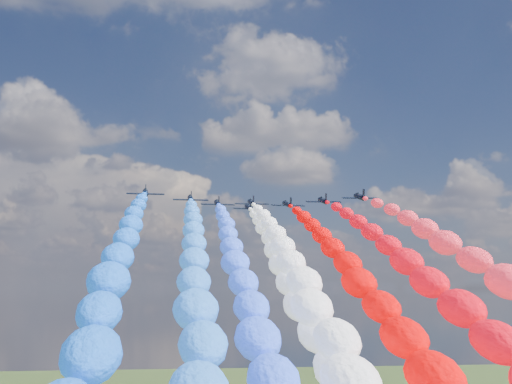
{
  "coord_description": "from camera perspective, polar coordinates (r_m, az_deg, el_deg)",
  "views": [
    {
      "loc": [
        -19.25,
        -162.25,
        66.33
      ],
      "look_at": [
        0.0,
        4.0,
        91.18
      ],
      "focal_mm": 45.72,
      "sensor_mm": 36.0,
      "label": 1
    }
  ],
  "objects": [
    {
      "name": "jet_6",
      "position": [
        171.64,
        5.88,
        -0.75
      ],
      "size": [
        9.36,
        12.59,
        5.17
      ],
      "primitive_type": null,
      "rotation": [
        0.22,
        0.0,
        -0.03
      ],
      "color": "black"
    },
    {
      "name": "trail_7",
      "position": [
        100.86,
        19.83,
        -7.98
      ],
      "size": [
        6.84,
        132.03,
        50.44
      ],
      "primitive_type": null,
      "color": "#F9273A"
    },
    {
      "name": "trail_5",
      "position": [
        110.78,
        8.6,
        -8.38
      ],
      "size": [
        6.84,
        132.03,
        50.44
      ],
      "primitive_type": null,
      "color": "#E60102"
    },
    {
      "name": "trail_1",
      "position": [
        98.75,
        -5.31,
        -8.44
      ],
      "size": [
        6.84,
        132.03,
        50.44
      ],
      "primitive_type": null,
      "color": "blue"
    },
    {
      "name": "jet_7",
      "position": [
        165.79,
        9.06,
        -0.42
      ],
      "size": [
        9.47,
        12.68,
        5.17
      ],
      "primitive_type": null,
      "rotation": [
        0.22,
        0.0,
        -0.04
      ],
      "color": "black"
    },
    {
      "name": "jet_1",
      "position": [
        167.87,
        -5.75,
        -0.58
      ],
      "size": [
        9.25,
        12.51,
        5.17
      ],
      "primitive_type": null,
      "rotation": [
        0.22,
        0.0,
        0.02
      ],
      "color": "black"
    },
    {
      "name": "trail_3",
      "position": [
        106.42,
        3.58,
        -8.46
      ],
      "size": [
        6.84,
        132.03,
        50.44
      ],
      "primitive_type": null,
      "color": "white"
    },
    {
      "name": "jet_4",
      "position": [
        185.27,
        -0.65,
        -1.36
      ],
      "size": [
        9.36,
        12.59,
        5.17
      ],
      "primitive_type": null,
      "rotation": [
        0.22,
        0.0,
        0.03
      ],
      "color": "black"
    },
    {
      "name": "jet_5",
      "position": [
        178.36,
        2.77,
        -1.08
      ],
      "size": [
        9.54,
        12.72,
        5.17
      ],
      "primitive_type": null,
      "rotation": [
        0.22,
        0.0,
        0.05
      ],
      "color": "black"
    },
    {
      "name": "trail_6",
      "position": [
        105.18,
        14.1,
        -8.22
      ],
      "size": [
        6.84,
        132.03,
        50.44
      ],
      "primitive_type": null,
      "color": "red"
    },
    {
      "name": "jet_3",
      "position": [
        174.84,
        -0.39,
        -0.94
      ],
      "size": [
        9.11,
        12.41,
        5.17
      ],
      "primitive_type": null,
      "rotation": [
        0.22,
        0.0,
        0.01
      ],
      "color": "black"
    },
    {
      "name": "jet_0",
      "position": [
        158.74,
        -9.65,
        -0.05
      ],
      "size": [
        9.73,
        12.86,
        5.17
      ],
      "primitive_type": null,
      "rotation": [
        0.22,
        0.0,
        0.06
      ],
      "color": "black"
    },
    {
      "name": "trail_4",
      "position": [
        116.86,
        2.81,
        -8.46
      ],
      "size": [
        6.84,
        132.03,
        50.44
      ],
      "primitive_type": null,
      "color": "white"
    },
    {
      "name": "trail_2",
      "position": [
        107.51,
        -1.43,
        -8.47
      ],
      "size": [
        6.84,
        132.03,
        50.44
      ],
      "primitive_type": null,
      "color": "#3059FF"
    },
    {
      "name": "trail_0",
      "position": [
        89.69,
        -12.25,
        -8.29
      ],
      "size": [
        6.84,
        132.03,
        50.44
      ],
      "primitive_type": null,
      "color": "blue"
    },
    {
      "name": "jet_2",
      "position": [
        176.39,
        -3.39,
        -0.99
      ],
      "size": [
        9.3,
        12.55,
        5.17
      ],
      "primitive_type": null,
      "rotation": [
        0.22,
        0.0,
        0.03
      ],
      "color": "black"
    }
  ]
}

